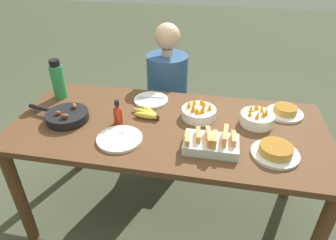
% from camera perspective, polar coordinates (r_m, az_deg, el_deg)
% --- Properties ---
extents(ground_plane, '(14.00, 14.00, 0.00)m').
position_cam_1_polar(ground_plane, '(2.20, 0.00, -17.50)').
color(ground_plane, '#474C38').
extents(dining_table, '(1.76, 0.80, 0.75)m').
position_cam_1_polar(dining_table, '(1.75, 0.00, -3.62)').
color(dining_table, brown).
rests_on(dining_table, ground_plane).
extents(banana_bunch, '(0.20, 0.15, 0.04)m').
position_cam_1_polar(banana_bunch, '(1.76, -3.92, 1.22)').
color(banana_bunch, gold).
rests_on(banana_bunch, dining_table).
extents(melon_tray, '(0.27, 0.18, 0.10)m').
position_cam_1_polar(melon_tray, '(1.51, 8.25, -4.35)').
color(melon_tray, silver).
rests_on(melon_tray, dining_table).
extents(skillet, '(0.39, 0.24, 0.08)m').
position_cam_1_polar(skillet, '(1.82, -18.74, 0.73)').
color(skillet, black).
rests_on(skillet, dining_table).
extents(frittata_plate_center, '(0.21, 0.21, 0.05)m').
position_cam_1_polar(frittata_plate_center, '(1.91, 21.36, 1.52)').
color(frittata_plate_center, white).
rests_on(frittata_plate_center, dining_table).
extents(frittata_plate_side, '(0.23, 0.23, 0.06)m').
position_cam_1_polar(frittata_plate_side, '(1.55, 19.79, -5.63)').
color(frittata_plate_side, white).
rests_on(frittata_plate_side, dining_table).
extents(empty_plate_near_front, '(0.24, 0.24, 0.02)m').
position_cam_1_polar(empty_plate_near_front, '(1.59, -9.21, -3.56)').
color(empty_plate_near_front, white).
rests_on(empty_plate_near_front, dining_table).
extents(empty_plate_far_left, '(0.22, 0.22, 0.02)m').
position_cam_1_polar(empty_plate_far_left, '(1.93, -3.26, 3.82)').
color(empty_plate_far_left, white).
rests_on(empty_plate_far_left, dining_table).
extents(fruit_bowl_mango, '(0.20, 0.20, 0.11)m').
position_cam_1_polar(fruit_bowl_mango, '(1.75, 5.88, 1.55)').
color(fruit_bowl_mango, white).
rests_on(fruit_bowl_mango, dining_table).
extents(fruit_bowl_citrus, '(0.19, 0.19, 0.11)m').
position_cam_1_polar(fruit_bowl_citrus, '(1.76, 16.60, 0.39)').
color(fruit_bowl_citrus, white).
rests_on(fruit_bowl_citrus, dining_table).
extents(water_bottle, '(0.08, 0.08, 0.26)m').
position_cam_1_polar(water_bottle, '(2.06, -20.23, 7.16)').
color(water_bottle, '#2D9351').
rests_on(water_bottle, dining_table).
extents(hot_sauce_bottle, '(0.05, 0.05, 0.15)m').
position_cam_1_polar(hot_sauce_bottle, '(1.70, -9.54, 1.24)').
color(hot_sauce_bottle, '#B72814').
rests_on(hot_sauce_bottle, dining_table).
extents(person_figure, '(0.34, 0.34, 1.15)m').
position_cam_1_polar(person_figure, '(2.40, -0.12, 2.20)').
color(person_figure, black).
rests_on(person_figure, ground_plane).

